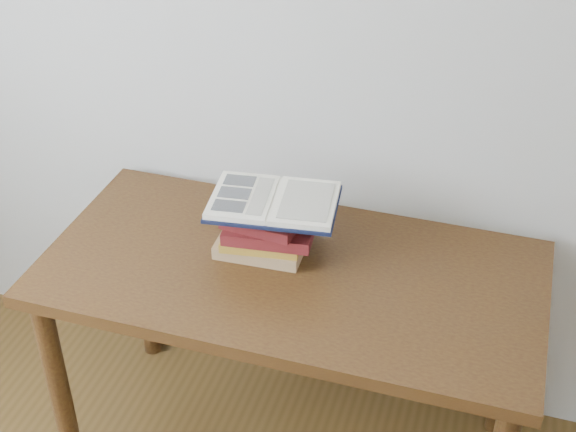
% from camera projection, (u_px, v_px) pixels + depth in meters
% --- Properties ---
extents(desk, '(1.32, 0.66, 0.71)m').
position_uv_depth(desk, '(291.00, 297.00, 2.17)').
color(desk, '#472F11').
rests_on(desk, ground).
extents(book_stack, '(0.27, 0.20, 0.15)m').
position_uv_depth(book_stack, '(265.00, 229.00, 2.13)').
color(book_stack, '#936C4C').
rests_on(book_stack, desk).
extents(open_book, '(0.36, 0.27, 0.03)m').
position_uv_depth(open_book, '(274.00, 201.00, 2.08)').
color(open_book, black).
rests_on(open_book, book_stack).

